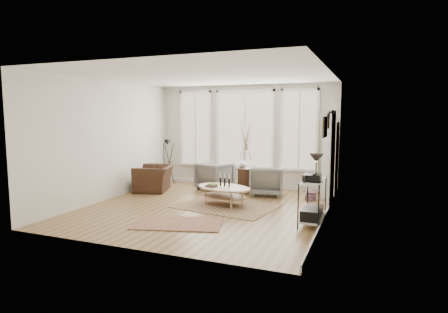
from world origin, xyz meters
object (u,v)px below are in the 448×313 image
at_px(armchair_left, 215,176).
at_px(accent_chair, 154,178).
at_px(bookcase, 330,159).
at_px(side_table, 246,160).
at_px(low_shelf, 313,197).
at_px(armchair_right, 267,180).
at_px(coffee_table, 223,191).

bearing_deg(armchair_left, accent_chair, 44.72).
height_order(bookcase, side_table, bookcase).
distance_m(bookcase, side_table, 2.15).
bearing_deg(armchair_left, bookcase, -158.22).
height_order(low_shelf, accent_chair, low_shelf).
xyz_separation_m(armchair_left, armchair_right, (1.53, -0.19, 0.00)).
height_order(low_shelf, coffee_table, low_shelf).
height_order(side_table, accent_chair, side_table).
bearing_deg(armchair_right, side_table, -23.01).
bearing_deg(armchair_left, side_table, -167.28).
bearing_deg(side_table, armchair_right, -11.01).
bearing_deg(low_shelf, coffee_table, 161.67).
xyz_separation_m(coffee_table, armchair_left, (-0.89, 1.57, 0.05)).
height_order(bookcase, accent_chair, bookcase).
bearing_deg(armchair_right, bookcase, -175.94).
relative_size(armchair_left, side_table, 0.46).
relative_size(low_shelf, coffee_table, 0.85).
bearing_deg(accent_chair, armchair_right, 83.94).
bearing_deg(bookcase, side_table, -171.38).
distance_m(coffee_table, armchair_left, 1.80).
bearing_deg(accent_chair, bookcase, 85.67).
height_order(coffee_table, armchair_right, armchair_right).
xyz_separation_m(coffee_table, armchair_right, (0.65, 1.38, 0.05)).
xyz_separation_m(coffee_table, accent_chair, (-2.36, 0.80, 0.01)).
relative_size(side_table, accent_chair, 1.74).
distance_m(coffee_table, side_table, 1.60).
distance_m(low_shelf, armchair_right, 2.55).
bearing_deg(coffee_table, armchair_left, 119.47).
height_order(armchair_right, accent_chair, armchair_right).
bearing_deg(accent_chair, armchair_left, 100.59).
height_order(armchair_right, side_table, side_table).
bearing_deg(accent_chair, coffee_table, 54.27).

